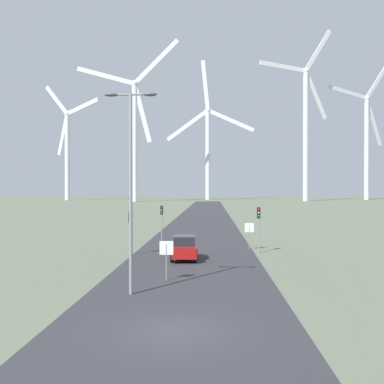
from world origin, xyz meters
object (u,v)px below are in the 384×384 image
Objects in this scene: car_approaching at (184,248)px; wind_turbine_far_right at (367,136)px; wind_turbine_center at (208,142)px; traffic_light_post_near_left at (130,223)px; streetlamp at (131,169)px; stop_sign_near at (166,253)px; wind_turbine_left at (135,127)px; traffic_light_post_mid_left at (162,215)px; traffic_light_post_near_right at (259,219)px; wind_turbine_right at (306,122)px; stop_sign_far at (249,231)px; wind_turbine_far_left at (67,146)px.

wind_turbine_far_right is at bearing 67.45° from car_approaching.
traffic_light_post_near_left is at bearing -91.59° from wind_turbine_center.
streetlamp is 6.06m from stop_sign_near.
traffic_light_post_near_left is at bearing -80.38° from wind_turbine_left.
streetlamp is 161.78m from wind_turbine_left.
wind_turbine_far_right reaches higher than car_approaching.
traffic_light_post_near_right is at bearing -42.66° from traffic_light_post_mid_left.
traffic_light_post_near_left is at bearing -106.62° from wind_turbine_right.
traffic_light_post_mid_left reaches higher than traffic_light_post_near_left.
streetlamp is at bearing -104.59° from wind_turbine_right.
wind_turbine_center is (29.31, 30.23, -3.22)m from wind_turbine_left.
wind_turbine_right reaches higher than stop_sign_far.
wind_turbine_far_left reaches higher than car_approaching.
stop_sign_far is 0.62× the size of traffic_light_post_near_right.
wind_turbine_far_left is 40.35m from wind_turbine_left.
traffic_light_post_near_right reaches higher than stop_sign_far.
stop_sign_far is at bearing 65.95° from stop_sign_near.
stop_sign_near reaches higher than car_approaching.
wind_turbine_far_right reaches higher than wind_turbine_left.
traffic_light_post_mid_left is at bearing 104.21° from car_approaching.
car_approaching is at bearing -69.25° from wind_turbine_far_left.
wind_turbine_far_right is at bearing 68.29° from stop_sign_far.
wind_turbine_center is at bearing 88.41° from traffic_light_post_near_left.
traffic_light_post_mid_left is at bearing 92.50° from streetlamp.
traffic_light_post_mid_left reaches higher than car_approaching.
traffic_light_post_mid_left is at bearing -79.10° from wind_turbine_left.
traffic_light_post_near_left is 0.07× the size of wind_turbine_far_left.
wind_turbine_far_left reaches higher than traffic_light_post_near_left.
wind_turbine_right is (70.70, 10.47, 3.35)m from wind_turbine_left.
wind_turbine_left reaches higher than stop_sign_far.
wind_turbine_far_left is (-61.25, 178.25, 18.36)m from streetlamp.
wind_turbine_far_right reaches higher than wind_turbine_center.
stop_sign_far is 0.65× the size of traffic_light_post_mid_left.
wind_turbine_left reaches higher than wind_turbine_far_left.
wind_turbine_left is at bearing 99.62° from traffic_light_post_near_left.
wind_turbine_right is (105.03, -10.03, 8.74)m from wind_turbine_far_left.
car_approaching is 152.28m from wind_turbine_left.
stop_sign_far is 0.03× the size of wind_turbine_right.
traffic_light_post_near_left reaches higher than car_approaching.
streetlamp is 4.42× the size of stop_sign_near.
streetlamp reaches higher than traffic_light_post_near_left.
car_approaching is at bearing -26.20° from traffic_light_post_near_left.
streetlamp is 208.16m from wind_turbine_far_right.
wind_turbine_center is at bearing -176.99° from wind_turbine_far_right.
stop_sign_far is 0.56× the size of car_approaching.
wind_turbine_right reaches higher than streetlamp.
streetlamp is 0.15× the size of wind_turbine_far_right.
wind_turbine_right reaches higher than wind_turbine_far_left.
stop_sign_near is (1.47, 3.47, -4.75)m from streetlamp.
traffic_light_post_near_right is at bearing -71.36° from stop_sign_far.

